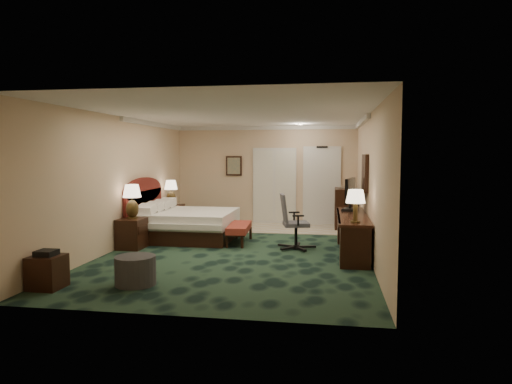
% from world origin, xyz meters
% --- Properties ---
extents(floor, '(5.00, 7.50, 0.00)m').
position_xyz_m(floor, '(0.00, 0.00, 0.00)').
color(floor, black).
rests_on(floor, ground).
extents(ceiling, '(5.00, 7.50, 0.00)m').
position_xyz_m(ceiling, '(0.00, 0.00, 2.70)').
color(ceiling, silver).
rests_on(ceiling, wall_back).
extents(wall_back, '(5.00, 0.00, 2.70)m').
position_xyz_m(wall_back, '(0.00, 3.75, 1.35)').
color(wall_back, '#C5B092').
rests_on(wall_back, ground).
extents(wall_front, '(5.00, 0.00, 2.70)m').
position_xyz_m(wall_front, '(0.00, -3.75, 1.35)').
color(wall_front, '#C5B092').
rests_on(wall_front, ground).
extents(wall_left, '(0.00, 7.50, 2.70)m').
position_xyz_m(wall_left, '(-2.50, 0.00, 1.35)').
color(wall_left, '#C5B092').
rests_on(wall_left, ground).
extents(wall_right, '(0.00, 7.50, 2.70)m').
position_xyz_m(wall_right, '(2.50, 0.00, 1.35)').
color(wall_right, '#C5B092').
rests_on(wall_right, ground).
extents(crown_molding, '(5.00, 7.50, 0.10)m').
position_xyz_m(crown_molding, '(0.00, 0.00, 2.65)').
color(crown_molding, silver).
rests_on(crown_molding, wall_back).
extents(tile_patch, '(3.20, 1.70, 0.01)m').
position_xyz_m(tile_patch, '(0.90, 2.90, 0.01)').
color(tile_patch, beige).
rests_on(tile_patch, ground).
extents(headboard, '(0.12, 2.00, 1.40)m').
position_xyz_m(headboard, '(-2.44, 1.00, 0.70)').
color(headboard, '#4B140D').
rests_on(headboard, ground).
extents(entry_door, '(1.02, 0.06, 2.18)m').
position_xyz_m(entry_door, '(1.55, 3.72, 1.05)').
color(entry_door, silver).
rests_on(entry_door, ground).
extents(closet_doors, '(1.20, 0.06, 2.10)m').
position_xyz_m(closet_doors, '(0.25, 3.71, 1.05)').
color(closet_doors, beige).
rests_on(closet_doors, ground).
extents(wall_art, '(0.45, 0.06, 0.55)m').
position_xyz_m(wall_art, '(-0.90, 3.71, 1.60)').
color(wall_art, slate).
rests_on(wall_art, wall_back).
extents(wall_mirror, '(0.05, 0.95, 0.75)m').
position_xyz_m(wall_mirror, '(2.46, 0.60, 1.55)').
color(wall_mirror, white).
rests_on(wall_mirror, wall_right).
extents(bed, '(2.01, 1.86, 0.64)m').
position_xyz_m(bed, '(-1.39, 1.09, 0.32)').
color(bed, silver).
rests_on(bed, ground).
extents(nightstand_near, '(0.49, 0.56, 0.61)m').
position_xyz_m(nightstand_near, '(-2.23, -0.13, 0.31)').
color(nightstand_near, black).
rests_on(nightstand_near, ground).
extents(nightstand_far, '(0.51, 0.58, 0.63)m').
position_xyz_m(nightstand_far, '(-2.23, 2.29, 0.32)').
color(nightstand_far, black).
rests_on(nightstand_far, ground).
extents(lamp_near, '(0.40, 0.40, 0.70)m').
position_xyz_m(lamp_near, '(-2.23, -0.08, 0.96)').
color(lamp_near, '#2F200E').
rests_on(lamp_near, nightstand_near).
extents(lamp_far, '(0.37, 0.37, 0.63)m').
position_xyz_m(lamp_far, '(-2.26, 2.31, 0.95)').
color(lamp_far, '#2F200E').
rests_on(lamp_far, nightstand_far).
extents(bed_bench, '(0.50, 1.25, 0.41)m').
position_xyz_m(bed_bench, '(-0.17, 0.76, 0.21)').
color(bed_bench, maroon).
rests_on(bed_bench, ground).
extents(ottoman, '(0.77, 0.77, 0.43)m').
position_xyz_m(ottoman, '(-1.07, -2.59, 0.21)').
color(ottoman, '#2F2F33').
rests_on(ottoman, ground).
extents(side_table, '(0.44, 0.44, 0.48)m').
position_xyz_m(side_table, '(-2.25, -2.96, 0.24)').
color(side_table, black).
rests_on(side_table, ground).
extents(desk, '(0.57, 2.62, 0.76)m').
position_xyz_m(desk, '(2.20, 0.10, 0.38)').
color(desk, black).
rests_on(desk, ground).
extents(tv, '(0.26, 0.87, 0.68)m').
position_xyz_m(tv, '(2.18, 0.75, 1.10)').
color(tv, black).
rests_on(tv, desk).
extents(desk_lamp, '(0.40, 0.40, 0.58)m').
position_xyz_m(desk_lamp, '(2.20, -0.92, 1.05)').
color(desk_lamp, '#2F200E').
rests_on(desk_lamp, desk).
extents(desk_chair, '(0.78, 0.75, 1.13)m').
position_xyz_m(desk_chair, '(1.09, 0.34, 0.56)').
color(desk_chair, '#48474C').
rests_on(desk_chair, ground).
extents(minibar, '(0.55, 0.98, 1.04)m').
position_xyz_m(minibar, '(2.18, 3.20, 0.52)').
color(minibar, black).
rests_on(minibar, ground).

